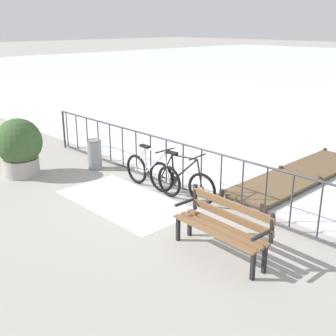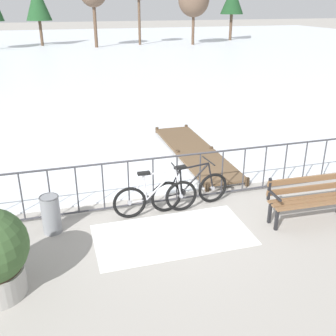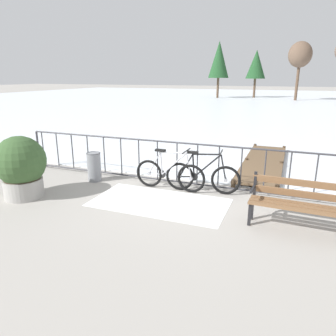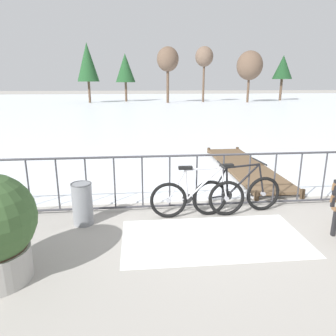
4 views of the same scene
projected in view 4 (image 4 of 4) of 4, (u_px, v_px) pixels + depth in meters
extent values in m
plane|color=#9E9991|center=(209.00, 208.00, 6.10)|extent=(160.00, 160.00, 0.00)
cube|color=silver|center=(148.00, 104.00, 33.34)|extent=(80.00, 56.00, 0.03)
cube|color=white|center=(213.00, 238.00, 4.93)|extent=(2.83, 1.49, 0.01)
cylinder|color=#38383D|center=(211.00, 155.00, 5.82)|extent=(9.00, 0.04, 0.04)
cylinder|color=#38383D|center=(209.00, 204.00, 6.08)|extent=(9.00, 0.04, 0.04)
cylinder|color=#38383D|center=(28.00, 186.00, 5.63)|extent=(0.03, 0.03, 0.97)
cylinder|color=#38383D|center=(58.00, 185.00, 5.68)|extent=(0.03, 0.03, 0.97)
cylinder|color=#38383D|center=(86.00, 184.00, 5.73)|extent=(0.03, 0.03, 0.97)
cylinder|color=#38383D|center=(115.00, 183.00, 5.78)|extent=(0.03, 0.03, 0.97)
cylinder|color=#38383D|center=(142.00, 182.00, 5.83)|extent=(0.03, 0.03, 0.97)
cylinder|color=#38383D|center=(170.00, 181.00, 5.87)|extent=(0.03, 0.03, 0.97)
cylinder|color=#38383D|center=(197.00, 180.00, 5.92)|extent=(0.03, 0.03, 0.97)
cylinder|color=#38383D|center=(223.00, 180.00, 5.97)|extent=(0.03, 0.03, 0.97)
cylinder|color=#38383D|center=(249.00, 179.00, 6.02)|extent=(0.03, 0.03, 0.97)
cylinder|color=#38383D|center=(274.00, 178.00, 6.07)|extent=(0.03, 0.03, 0.97)
cylinder|color=#38383D|center=(300.00, 177.00, 6.12)|extent=(0.03, 0.03, 0.97)
cylinder|color=#38383D|center=(324.00, 176.00, 6.17)|extent=(0.03, 0.03, 0.97)
torus|color=black|center=(169.00, 200.00, 5.58)|extent=(0.66, 0.06, 0.66)
cylinder|color=gray|center=(169.00, 200.00, 5.58)|extent=(0.08, 0.06, 0.08)
torus|color=black|center=(226.00, 198.00, 5.67)|extent=(0.66, 0.06, 0.66)
cylinder|color=gray|center=(226.00, 198.00, 5.67)|extent=(0.08, 0.06, 0.08)
cylinder|color=#B2B2B7|center=(186.00, 185.00, 5.53)|extent=(0.08, 0.04, 0.53)
cylinder|color=#B2B2B7|center=(204.00, 183.00, 5.56)|extent=(0.61, 0.04, 0.59)
cylinder|color=#B2B2B7|center=(203.00, 169.00, 5.48)|extent=(0.63, 0.04, 0.07)
cylinder|color=#B2B2B7|center=(178.00, 199.00, 5.59)|extent=(0.34, 0.03, 0.05)
cylinder|color=#B2B2B7|center=(177.00, 185.00, 5.52)|extent=(0.32, 0.03, 0.56)
cylinder|color=#B2B2B7|center=(224.00, 183.00, 5.59)|extent=(0.16, 0.03, 0.59)
cube|color=black|center=(185.00, 168.00, 5.45)|extent=(0.24, 0.10, 0.05)
cylinder|color=black|center=(221.00, 165.00, 5.50)|extent=(0.03, 0.52, 0.03)
cylinder|color=black|center=(187.00, 199.00, 5.60)|extent=(0.18, 0.02, 0.18)
torus|color=black|center=(210.00, 198.00, 5.70)|extent=(0.66, 0.13, 0.66)
cylinder|color=gray|center=(210.00, 198.00, 5.70)|extent=(0.09, 0.07, 0.08)
torus|color=black|center=(263.00, 194.00, 5.90)|extent=(0.66, 0.13, 0.66)
cylinder|color=gray|center=(263.00, 194.00, 5.90)|extent=(0.09, 0.07, 0.08)
cylinder|color=black|center=(227.00, 182.00, 5.68)|extent=(0.08, 0.04, 0.53)
cylinder|color=black|center=(243.00, 180.00, 5.74)|extent=(0.61, 0.10, 0.59)
cylinder|color=black|center=(243.00, 166.00, 5.67)|extent=(0.63, 0.10, 0.07)
cylinder|color=black|center=(219.00, 197.00, 5.73)|extent=(0.34, 0.06, 0.05)
cylinder|color=black|center=(218.00, 183.00, 5.65)|extent=(0.32, 0.06, 0.56)
cylinder|color=black|center=(261.00, 179.00, 5.81)|extent=(0.16, 0.05, 0.59)
cube|color=black|center=(227.00, 166.00, 5.60)|extent=(0.25, 0.12, 0.05)
cylinder|color=black|center=(260.00, 162.00, 5.71)|extent=(0.08, 0.52, 0.03)
cylinder|color=black|center=(227.00, 195.00, 5.76)|extent=(0.18, 0.04, 0.18)
cube|color=black|center=(334.00, 223.00, 4.95)|extent=(0.05, 0.06, 0.44)
cube|color=black|center=(334.00, 194.00, 4.94)|extent=(0.05, 0.05, 0.45)
cylinder|color=gray|center=(82.00, 204.00, 5.33)|extent=(0.34, 0.34, 0.72)
torus|color=#494A4E|center=(81.00, 184.00, 5.23)|extent=(0.35, 0.35, 0.02)
cube|color=brown|center=(245.00, 166.00, 8.60)|extent=(1.10, 4.37, 0.06)
cylinder|color=#433323|center=(257.00, 196.00, 6.46)|extent=(0.10, 0.10, 0.20)
cylinder|color=#433323|center=(303.00, 194.00, 6.56)|extent=(0.10, 0.10, 0.20)
cylinder|color=#433323|center=(227.00, 168.00, 8.56)|extent=(0.10, 0.10, 0.20)
cylinder|color=#433323|center=(262.00, 167.00, 8.65)|extent=(0.10, 0.10, 0.20)
cylinder|color=#433323|center=(209.00, 151.00, 10.65)|extent=(0.10, 0.10, 0.20)
cylinder|color=#433323|center=(237.00, 150.00, 10.75)|extent=(0.10, 0.10, 0.20)
cylinder|color=brown|center=(126.00, 85.00, 37.47)|extent=(0.27, 0.27, 3.77)
cone|color=#1E4723|center=(125.00, 68.00, 36.93)|extent=(2.31, 2.31, 3.26)
cylinder|color=brown|center=(281.00, 83.00, 39.46)|extent=(0.30, 0.30, 4.40)
cone|color=#193D1E|center=(283.00, 67.00, 38.97)|extent=(2.41, 2.41, 2.83)
cylinder|color=brown|center=(89.00, 85.00, 35.02)|extent=(0.27, 0.27, 3.90)
cone|color=#1E4723|center=(87.00, 62.00, 34.37)|extent=(2.39, 2.39, 4.09)
cylinder|color=brown|center=(203.00, 82.00, 36.56)|extent=(0.24, 0.24, 4.47)
ellipsoid|color=brown|center=(204.00, 57.00, 35.81)|extent=(2.04, 2.04, 2.24)
cylinder|color=brown|center=(168.00, 85.00, 35.08)|extent=(0.29, 0.29, 3.99)
ellipsoid|color=brown|center=(168.00, 59.00, 34.37)|extent=(2.39, 2.39, 2.63)
cylinder|color=brown|center=(248.00, 88.00, 35.93)|extent=(0.26, 0.26, 3.21)
ellipsoid|color=brown|center=(250.00, 65.00, 35.28)|extent=(2.89, 2.89, 3.18)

